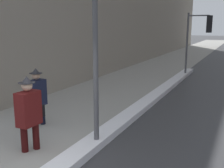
{
  "coord_description": "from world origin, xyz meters",
  "views": [
    {
      "loc": [
        3.21,
        -3.61,
        2.81
      ],
      "look_at": [
        -0.4,
        4.0,
        1.05
      ],
      "focal_mm": 45.0,
      "sensor_mm": 36.0,
      "label": 1
    }
  ],
  "objects_px": {
    "pedestrian_with_shoulder_bag": "(29,111)",
    "pedestrian_in_glasses": "(37,95)",
    "lamp_post": "(95,21)",
    "traffic_light_near": "(201,31)"
  },
  "relations": [
    {
      "from": "lamp_post",
      "to": "pedestrian_in_glasses",
      "type": "height_order",
      "value": "lamp_post"
    },
    {
      "from": "lamp_post",
      "to": "pedestrian_in_glasses",
      "type": "bearing_deg",
      "value": 165.94
    },
    {
      "from": "pedestrian_with_shoulder_bag",
      "to": "pedestrian_in_glasses",
      "type": "xyz_separation_m",
      "value": [
        -0.94,
        1.38,
        -0.04
      ]
    },
    {
      "from": "lamp_post",
      "to": "traffic_light_near",
      "type": "relative_size",
      "value": 1.4
    },
    {
      "from": "lamp_post",
      "to": "pedestrian_in_glasses",
      "type": "relative_size",
      "value": 2.94
    },
    {
      "from": "traffic_light_near",
      "to": "pedestrian_with_shoulder_bag",
      "type": "height_order",
      "value": "traffic_light_near"
    },
    {
      "from": "lamp_post",
      "to": "pedestrian_in_glasses",
      "type": "distance_m",
      "value": 3.03
    },
    {
      "from": "lamp_post",
      "to": "traffic_light_near",
      "type": "height_order",
      "value": "lamp_post"
    },
    {
      "from": "traffic_light_near",
      "to": "pedestrian_with_shoulder_bag",
      "type": "relative_size",
      "value": 2.01
    },
    {
      "from": "traffic_light_near",
      "to": "pedestrian_in_glasses",
      "type": "relative_size",
      "value": 2.1
    }
  ]
}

